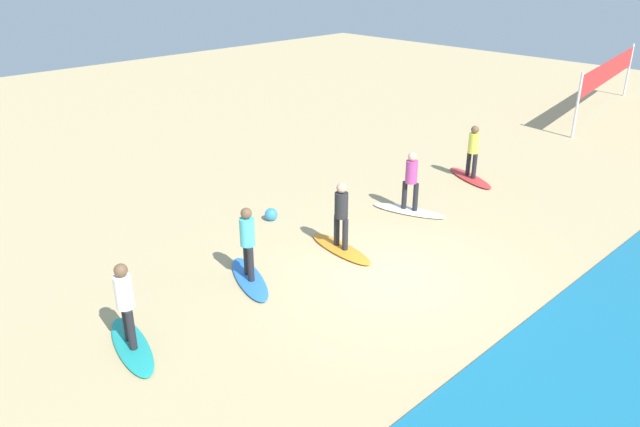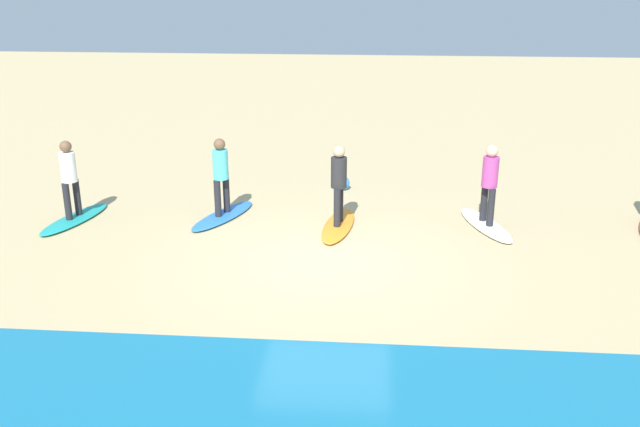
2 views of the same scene
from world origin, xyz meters
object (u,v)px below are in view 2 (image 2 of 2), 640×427
at_px(surfboard_teal, 75,219).
at_px(surfboard_orange, 338,225).
at_px(surfer_blue, 221,171).
at_px(surfboard_white, 486,225).
at_px(beach_ball, 343,183).
at_px(surfer_teal, 69,174).
at_px(surfer_white, 490,179).
at_px(surfer_orange, 339,179).
at_px(surfboard_blue, 223,216).

bearing_deg(surfboard_teal, surfboard_orange, 104.87).
bearing_deg(surfer_blue, surfboard_orange, 171.17).
height_order(surfboard_white, surfboard_teal, same).
relative_size(surfboard_teal, beach_ball, 6.15).
distance_m(surfboard_white, surfer_teal, 8.65).
distance_m(surfboard_white, surfboard_teal, 8.59).
xyz_separation_m(surfer_white, surfboard_orange, (3.02, 0.29, -0.99)).
bearing_deg(surfboard_orange, surfboard_white, 102.58).
distance_m(surfer_orange, surfboard_blue, 2.70).
xyz_separation_m(surfboard_orange, surfer_teal, (5.56, 0.05, 0.99)).
xyz_separation_m(surfer_white, surfer_blue, (5.51, -0.10, 0.00)).
xyz_separation_m(surfer_white, surfer_teal, (8.59, 0.34, 0.00)).
relative_size(surfer_white, surfboard_teal, 0.78).
bearing_deg(beach_ball, surfer_teal, 25.11).
relative_size(surfer_white, beach_ball, 4.80).
distance_m(surfer_white, surfboard_orange, 3.20).
height_order(surfer_white, beach_ball, surfer_white).
height_order(surfboard_orange, surfer_blue, surfer_blue).
bearing_deg(surfer_orange, surfer_white, -174.62).
bearing_deg(surfer_blue, surfboard_blue, 0.00).
distance_m(surfboard_white, surfboard_orange, 3.04).
distance_m(surfboard_white, surfer_orange, 3.20).
bearing_deg(surfboard_white, surfer_teal, -105.31).
height_order(surfer_white, surfer_teal, same).
height_order(surfboard_blue, surfer_teal, surfer_teal).
bearing_deg(surfboard_teal, surfboard_white, 106.58).
bearing_deg(beach_ball, surfer_white, 143.73).
bearing_deg(surfboard_orange, surfer_teal, -82.26).
bearing_deg(surfboard_teal, surfer_teal, 14.33).
bearing_deg(surfer_blue, surfboard_white, 178.95).
bearing_deg(surfboard_teal, surfer_orange, 104.87).
xyz_separation_m(surfboard_orange, beach_ball, (0.04, -2.53, 0.13)).
xyz_separation_m(surfboard_white, surfboard_teal, (8.59, 0.34, 0.00)).
height_order(surfer_orange, beach_ball, surfer_orange).
distance_m(surfboard_white, beach_ball, 3.81).
distance_m(surfer_orange, beach_ball, 2.68).
bearing_deg(surfboard_orange, surfer_orange, 0.00).
bearing_deg(surfboard_blue, surfer_teal, -59.26).
distance_m(surfboard_blue, surfer_teal, 3.26).
relative_size(surfboard_white, beach_ball, 6.15).
bearing_deg(surfer_teal, surfboard_white, -177.75).
xyz_separation_m(surfboard_white, beach_ball, (3.07, -2.25, 0.13)).
distance_m(surfboard_blue, surfboard_teal, 3.11).
relative_size(surfer_white, surfer_blue, 1.00).
bearing_deg(surfboard_teal, surfer_white, 106.58).
height_order(surfer_orange, surfboard_blue, surfer_orange).
xyz_separation_m(surfer_white, beach_ball, (3.07, -2.25, -0.87)).
bearing_deg(surfer_orange, surfer_teal, 0.54).
relative_size(surfer_teal, beach_ball, 4.80).
bearing_deg(surfboard_teal, beach_ball, 129.45).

